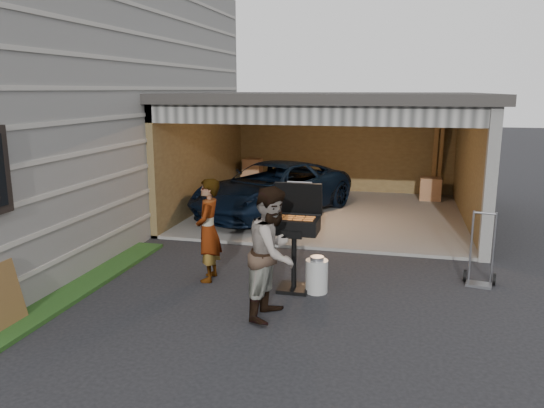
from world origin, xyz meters
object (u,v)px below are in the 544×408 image
(woman, at_px, (208,230))
(man, at_px, (273,253))
(minivan, at_px, (272,191))
(propane_tank, at_px, (317,276))
(hand_truck, at_px, (480,271))
(bbq_grill, at_px, (295,229))

(woman, xyz_separation_m, man, (1.31, -1.11, 0.07))
(man, bearing_deg, woman, 58.06)
(minivan, bearing_deg, propane_tank, -44.17)
(man, xyz_separation_m, hand_truck, (2.85, 1.90, -0.66))
(minivan, height_order, man, man)
(bbq_grill, bearing_deg, man, -94.89)
(propane_tank, bearing_deg, minivan, 111.41)
(woman, height_order, man, man)
(minivan, distance_m, propane_tank, 4.92)
(man, height_order, bbq_grill, man)
(minivan, xyz_separation_m, woman, (0.04, -4.44, 0.20))
(minivan, relative_size, woman, 2.70)
(man, height_order, propane_tank, man)
(hand_truck, bearing_deg, woman, -158.60)
(minivan, relative_size, bbq_grill, 2.75)
(woman, bearing_deg, bbq_grill, 78.90)
(minivan, relative_size, man, 2.50)
(bbq_grill, height_order, propane_tank, bbq_grill)
(hand_truck, bearing_deg, bbq_grill, -151.80)
(man, xyz_separation_m, propane_tank, (0.44, 0.98, -0.63))
(minivan, height_order, woman, woman)
(woman, bearing_deg, minivan, 172.81)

